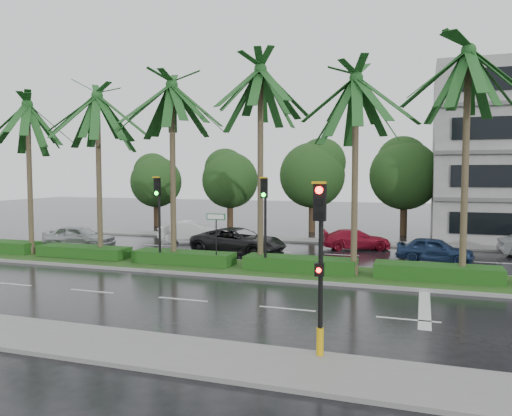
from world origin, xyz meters
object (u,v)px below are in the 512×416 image
(car_white, at_px, (191,231))
(car_darkgrey, at_px, (239,241))
(signal_near, at_px, (320,262))
(car_silver, at_px, (79,237))
(car_blue, at_px, (435,250))
(street_sign, at_px, (216,227))
(car_red, at_px, (356,239))
(signal_median_left, at_px, (158,207))

(car_white, bearing_deg, car_darkgrey, -143.55)
(signal_near, relative_size, car_white, 1.01)
(car_silver, bearing_deg, car_blue, -90.03)
(street_sign, distance_m, car_silver, 11.29)
(car_silver, xyz_separation_m, car_blue, (20.64, 2.23, -0.09))
(signal_near, height_order, car_blue, signal_near)
(car_red, distance_m, car_blue, 5.57)
(car_white, distance_m, car_blue, 15.87)
(street_sign, distance_m, car_blue, 11.63)
(car_darkgrey, relative_size, car_red, 1.32)
(signal_near, height_order, car_silver, signal_near)
(signal_median_left, relative_size, street_sign, 1.68)
(signal_median_left, bearing_deg, car_blue, 24.53)
(signal_near, relative_size, street_sign, 1.68)
(car_silver, xyz_separation_m, car_white, (5.06, 5.20, -0.04))
(car_silver, distance_m, car_blue, 20.76)
(street_sign, bearing_deg, car_darkgrey, 97.17)
(car_silver, relative_size, car_blue, 1.14)
(street_sign, relative_size, car_silver, 0.59)
(car_darkgrey, distance_m, car_blue, 10.64)
(car_silver, xyz_separation_m, car_darkgrey, (10.05, 1.17, 0.02))
(signal_median_left, distance_m, car_blue, 14.48)
(signal_median_left, bearing_deg, car_darkgrey, 63.67)
(street_sign, xyz_separation_m, car_darkgrey, (-0.59, 4.69, -1.35))
(signal_near, bearing_deg, signal_median_left, 135.91)
(car_darkgrey, xyz_separation_m, car_red, (6.09, 4.34, -0.16))
(car_blue, bearing_deg, car_darkgrey, 102.50)
(car_silver, relative_size, car_darkgrey, 0.80)
(car_silver, height_order, car_blue, car_silver)
(signal_median_left, bearing_deg, car_red, 47.31)
(car_silver, distance_m, car_darkgrey, 10.12)
(street_sign, xyz_separation_m, car_white, (-5.59, 8.72, -1.41))
(signal_near, distance_m, car_red, 19.06)
(car_darkgrey, bearing_deg, signal_near, -143.44)
(signal_near, bearing_deg, car_darkgrey, 117.53)
(car_red, bearing_deg, car_darkgrey, 108.06)
(car_white, relative_size, car_darkgrey, 0.78)
(signal_near, xyz_separation_m, car_white, (-12.59, 18.60, -1.79))
(signal_near, xyz_separation_m, car_silver, (-17.64, 13.39, -1.75))
(signal_median_left, distance_m, car_darkgrey, 5.87)
(signal_near, distance_m, street_sign, 12.11)
(car_white, bearing_deg, signal_median_left, -178.43)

